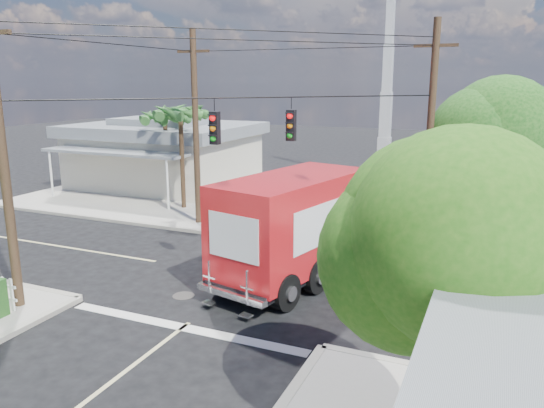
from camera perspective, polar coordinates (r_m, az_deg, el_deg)
The scene contains 12 objects.
ground at distance 18.88m, azimuth -2.43°, elevation -7.80°, with size 120.00×120.00×0.00m, color black.
sidewalk_nw at distance 33.24m, azimuth -11.22°, elevation 1.34°, with size 14.12×14.12×0.14m.
road_markings at distance 17.66m, azimuth -4.53°, elevation -9.34°, with size 32.00×32.00×0.01m.
building_nw at distance 34.80m, azimuth -11.43°, elevation 5.45°, with size 10.80×10.20×4.30m.
radio_tower at distance 36.58m, azimuth 12.22°, elevation 11.16°, with size 0.80×0.80×17.00m.
tree_ne_front at distance 22.70m, azimuth 22.19°, elevation 7.19°, with size 4.21×4.14×6.66m.
tree_se at distance 9.05m, azimuth 17.87°, elevation -4.96°, with size 3.67×3.54×5.62m.
palm_nw_front at distance 27.92m, azimuth -9.83°, elevation 9.49°, with size 3.01×3.08×5.59m.
palm_nw_back at distance 30.30m, azimuth -11.46°, elevation 8.99°, with size 3.01×3.08×5.19m.
utility_poles at distance 19.88m, azimuth -4.68°, elevation 7.13°, with size 12.00×10.68×9.00m.
vending_boxes at distance 22.90m, azimuth 19.49°, elevation -2.95°, with size 1.90×0.50×1.10m.
delivery_truck at distance 18.53m, azimuth 3.59°, elevation -2.17°, with size 4.37×8.80×3.66m.
Camera 1 is at (7.71, -15.85, 6.77)m, focal length 35.00 mm.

